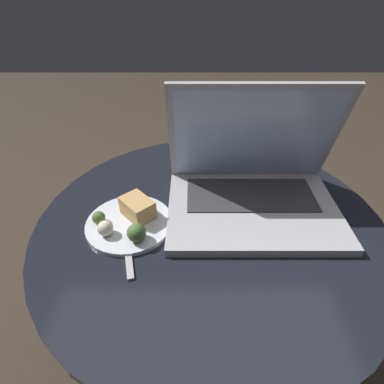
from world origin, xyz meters
The scene contains 6 objects.
ground_plane centered at (0.00, 0.00, 0.00)m, with size 6.00×6.00×0.00m, color #382D23.
table centered at (0.00, 0.00, 0.38)m, with size 0.73×0.73×0.50m.
laptop centered at (0.09, 0.05, 0.56)m, with size 0.36×0.26×0.26m.
beer_glass centered at (0.00, 0.21, 0.60)m, with size 0.06×0.06×0.19m.
snack_plate centered at (-0.17, -0.02, 0.52)m, with size 0.18×0.18×0.05m.
fork centered at (-0.17, -0.06, 0.51)m, with size 0.06×0.16×0.00m.
Camera 1 is at (-0.04, -0.47, 0.93)m, focal length 28.00 mm.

